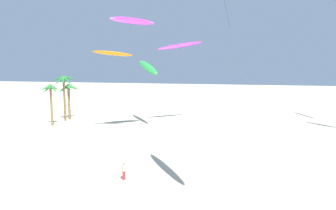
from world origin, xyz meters
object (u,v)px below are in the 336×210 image
(palm_tree_0, at_px, (69,91))
(palm_tree_1, at_px, (50,92))
(flying_kite_5, at_px, (112,53))
(person_near_left, at_px, (124,170))
(palm_tree_2, at_px, (64,84))
(flying_kite_2, at_px, (148,67))
(flying_kite_0, at_px, (132,21))
(flying_kite_4, at_px, (180,46))

(palm_tree_0, height_order, palm_tree_1, palm_tree_1)
(flying_kite_5, xyz_separation_m, person_near_left, (8.05, -17.72, -10.74))
(palm_tree_2, distance_m, flying_kite_5, 14.76)
(palm_tree_1, bearing_deg, flying_kite_2, 14.16)
(person_near_left, bearing_deg, flying_kite_0, 105.51)
(flying_kite_2, height_order, person_near_left, flying_kite_2)
(palm_tree_1, distance_m, flying_kite_5, 13.53)
(flying_kite_4, bearing_deg, flying_kite_2, -155.37)
(palm_tree_0, height_order, flying_kite_4, flying_kite_4)
(palm_tree_1, bearing_deg, flying_kite_4, 16.85)
(palm_tree_2, bearing_deg, flying_kite_0, -25.53)
(palm_tree_1, distance_m, flying_kite_0, 18.61)
(palm_tree_0, relative_size, person_near_left, 4.08)
(flying_kite_2, bearing_deg, flying_kite_4, 24.63)
(flying_kite_2, xyz_separation_m, flying_kite_4, (4.96, 2.28, 3.54))
(palm_tree_2, height_order, person_near_left, palm_tree_2)
(palm_tree_0, relative_size, palm_tree_1, 0.94)
(palm_tree_0, distance_m, palm_tree_2, 2.03)
(palm_tree_1, distance_m, palm_tree_2, 4.52)
(palm_tree_0, bearing_deg, flying_kite_5, -34.79)
(palm_tree_1, height_order, flying_kite_0, flying_kite_0)
(flying_kite_0, xyz_separation_m, flying_kite_2, (0.21, 6.76, -6.51))
(palm_tree_2, height_order, flying_kite_5, flying_kite_5)
(palm_tree_2, bearing_deg, person_near_left, -50.75)
(palm_tree_1, height_order, flying_kite_2, flying_kite_2)
(flying_kite_0, relative_size, flying_kite_5, 1.38)
(palm_tree_0, bearing_deg, flying_kite_2, -7.38)
(palm_tree_2, height_order, flying_kite_4, flying_kite_4)
(palm_tree_0, relative_size, flying_kite_5, 0.53)
(flying_kite_0, relative_size, person_near_left, 10.63)
(palm_tree_0, height_order, flying_kite_0, flying_kite_0)
(palm_tree_0, xyz_separation_m, flying_kite_4, (20.42, 0.27, 7.91))
(palm_tree_0, distance_m, flying_kite_4, 21.90)
(palm_tree_0, bearing_deg, flying_kite_0, -29.89)
(palm_tree_1, bearing_deg, person_near_left, -45.38)
(palm_tree_0, bearing_deg, palm_tree_2, -91.92)
(palm_tree_0, bearing_deg, person_near_left, -52.42)
(palm_tree_0, height_order, person_near_left, palm_tree_0)
(flying_kite_0, bearing_deg, flying_kite_2, 88.26)
(flying_kite_4, bearing_deg, flying_kite_0, -119.77)
(flying_kite_5, bearing_deg, flying_kite_4, 45.63)
(palm_tree_2, bearing_deg, flying_kite_5, -29.72)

